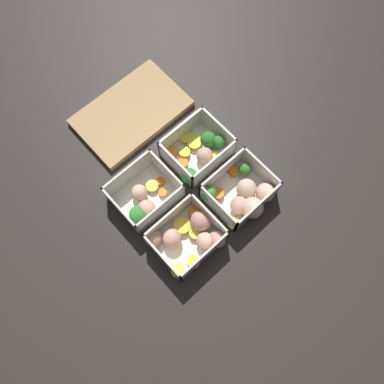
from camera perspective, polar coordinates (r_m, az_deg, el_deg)
name	(u,v)px	position (r m, az deg, el deg)	size (l,w,h in m)	color
ground_plane	(192,195)	(0.91, 0.00, -0.50)	(4.00, 4.00, 0.00)	#282321
container_near_left	(188,236)	(0.86, -0.61, -6.67)	(0.17, 0.16, 0.07)	silver
container_near_right	(244,195)	(0.89, 7.86, -0.39)	(0.15, 0.14, 0.07)	silver
container_far_left	(144,198)	(0.88, -7.33, -0.87)	(0.15, 0.12, 0.07)	silver
container_far_right	(199,151)	(0.92, 1.09, 6.21)	(0.15, 0.14, 0.07)	silver
cutting_board	(131,113)	(1.00, -9.21, 11.86)	(0.28, 0.18, 0.02)	tan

